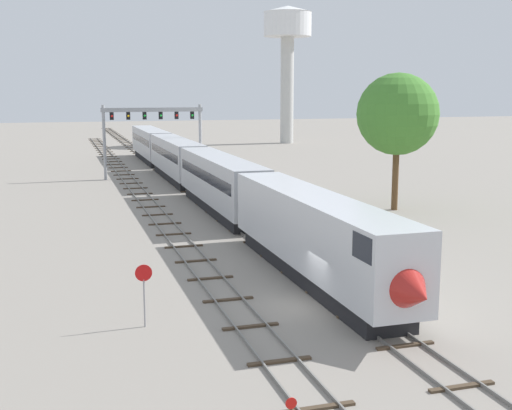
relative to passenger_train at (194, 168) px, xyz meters
name	(u,v)px	position (x,y,z in m)	size (l,w,h in m)	color
ground_plane	(307,306)	(-2.00, -37.30, -2.60)	(400.00, 400.00, 0.00)	gray
track_main	(161,168)	(0.00, 22.70, -2.54)	(2.60, 200.00, 0.16)	slate
track_near	(138,191)	(-5.50, 2.70, -2.54)	(2.60, 160.00, 0.16)	slate
passenger_train	(194,168)	(0.00, 0.00, 0.00)	(3.04, 87.32, 4.80)	silver
signal_gantry	(153,124)	(-2.25, 13.07, 3.84)	(12.10, 0.49, 8.77)	#999BA0
water_tower	(287,36)	(30.87, 58.63, 18.23)	(9.48, 9.48, 26.62)	beige
stop_sign	(144,287)	(-10.00, -37.84, -0.73)	(0.76, 0.08, 2.88)	gray
trackside_tree_left	(398,114)	(15.02, -14.76, 5.79)	(7.11, 7.11, 11.98)	brown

